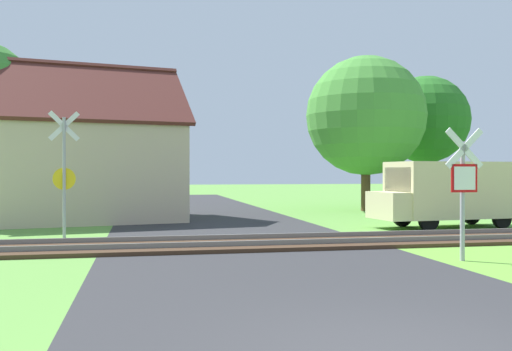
% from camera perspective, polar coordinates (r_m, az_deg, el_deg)
% --- Properties ---
extents(road_asphalt, '(7.16, 80.00, 0.01)m').
position_cam_1_polar(road_asphalt, '(8.04, 8.00, -13.27)').
color(road_asphalt, '#2D2D30').
rests_on(road_asphalt, ground).
extents(rail_track, '(60.00, 2.60, 0.22)m').
position_cam_1_polar(rail_track, '(14.72, -1.15, -6.83)').
color(rail_track, '#422D1E').
rests_on(rail_track, ground).
extents(stop_sign_near, '(0.88, 0.14, 2.84)m').
position_cam_1_polar(stop_sign_near, '(12.87, 20.02, -0.87)').
color(stop_sign_near, '#9E9EA5').
rests_on(stop_sign_near, ground).
extents(crossing_sign_far, '(0.87, 0.17, 3.66)m').
position_cam_1_polar(crossing_sign_far, '(17.30, -18.64, 0.69)').
color(crossing_sign_far, '#9E9EA5').
rests_on(crossing_sign_far, ground).
extents(house, '(9.16, 7.47, 6.21)m').
position_cam_1_polar(house, '(23.40, -17.76, 0.76)').
color(house, '#C6B293').
rests_on(house, ground).
extents(tree_far, '(4.79, 4.79, 7.18)m').
position_cam_1_polar(tree_far, '(32.91, 16.59, 5.35)').
color(tree_far, '#513823').
rests_on(tree_far, ground).
extents(tree_right, '(5.79, 5.79, 7.53)m').
position_cam_1_polar(tree_right, '(28.36, 10.92, 5.87)').
color(tree_right, '#513823').
rests_on(tree_right, ground).
extents(mail_truck, '(5.07, 2.35, 2.24)m').
position_cam_1_polar(mail_truck, '(20.49, 18.56, -1.51)').
color(mail_truck, beige).
rests_on(mail_truck, ground).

